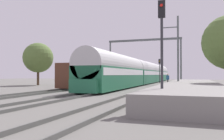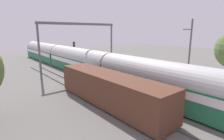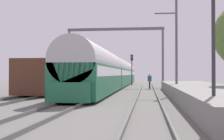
{
  "view_description": "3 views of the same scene",
  "coord_description": "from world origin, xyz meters",
  "views": [
    {
      "loc": [
        8.24,
        -20.34,
        1.63
      ],
      "look_at": [
        0.0,
        3.25,
        2.11
      ],
      "focal_mm": 37.58,
      "sensor_mm": 36.0,
      "label": 1
    },
    {
      "loc": [
        -13.89,
        -4.69,
        6.64
      ],
      "look_at": [
        0.92,
        13.46,
        1.53
      ],
      "focal_mm": 28.79,
      "sensor_mm": 36.0,
      "label": 2
    },
    {
      "loc": [
        4.23,
        -19.64,
        1.71
      ],
      "look_at": [
        0.0,
        16.56,
        2.21
      ],
      "focal_mm": 48.48,
      "sensor_mm": 36.0,
      "label": 3
    }
  ],
  "objects": [
    {
      "name": "ground",
      "position": [
        0.0,
        0.0,
        0.0
      ],
      "size": [
        120.0,
        120.0,
        0.0
      ],
      "primitive_type": "plane",
      "color": "#64625D"
    },
    {
      "name": "track_far_west",
      "position": [
        -4.25,
        0.0,
        0.08
      ],
      "size": [
        1.52,
        60.0,
        0.16
      ],
      "color": "#575853",
      "rests_on": "ground"
    },
    {
      "name": "track_west",
      "position": [
        0.0,
        0.0,
        0.08
      ],
      "size": [
        1.52,
        60.0,
        0.16
      ],
      "color": "#575853",
      "rests_on": "ground"
    },
    {
      "name": "track_east",
      "position": [
        4.25,
        0.0,
        0.08
      ],
      "size": [
        1.52,
        60.0,
        0.16
      ],
      "color": "#575853",
      "rests_on": "ground"
    },
    {
      "name": "platform",
      "position": [
        8.07,
        2.0,
        0.45
      ],
      "size": [
        4.4,
        28.0,
        0.9
      ],
      "color": "gray",
      "rests_on": "ground"
    },
    {
      "name": "passenger_train",
      "position": [
        0.0,
        20.97,
        1.97
      ],
      "size": [
        2.93,
        49.2,
        3.82
      ],
      "color": "#236B47",
      "rests_on": "ground"
    },
    {
      "name": "freight_car",
      "position": [
        -4.25,
        7.53,
        1.47
      ],
      "size": [
        2.8,
        13.0,
        2.7
      ],
      "color": "#563323",
      "rests_on": "ground"
    },
    {
      "name": "person_crossing",
      "position": [
        4.5,
        16.1,
        1.03
      ],
      "size": [
        0.47,
        0.39,
        1.73
      ],
      "rotation": [
        0.0,
        0.0,
        3.6
      ],
      "color": "#2E2E2E",
      "rests_on": "ground"
    },
    {
      "name": "railway_signal_near",
      "position": [
        6.69,
        -8.04,
        3.49
      ],
      "size": [
        0.36,
        0.3,
        5.49
      ],
      "color": "#2D2D33",
      "rests_on": "ground"
    },
    {
      "name": "railway_signal_far",
      "position": [
        1.92,
        25.91,
        3.0
      ],
      "size": [
        0.36,
        0.3,
        4.65
      ],
      "color": "#2D2D33",
      "rests_on": "ground"
    },
    {
      "name": "catenary_gantry",
      "position": [
        0.0,
        20.16,
        5.66
      ],
      "size": [
        12.9,
        0.28,
        7.86
      ],
      "color": "#535A5C",
      "rests_on": "ground"
    },
    {
      "name": "catenary_pole_east_mid",
      "position": [
        6.6,
        5.92,
        4.15
      ],
      "size": [
        1.9,
        0.2,
        8.0
      ],
      "color": "#535A5C",
      "rests_on": "ground"
    }
  ]
}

